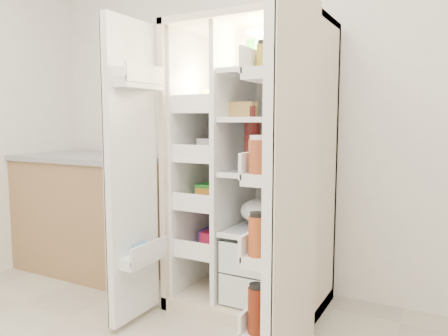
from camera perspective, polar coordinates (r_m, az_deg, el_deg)
The scene contains 5 objects.
wall_back at distance 3.04m, azimuth 7.14°, elevation 9.25°, with size 4.00×0.02×2.70m, color white.
refrigerator at distance 2.75m, azimuth 4.38°, elevation -3.07°, with size 0.92×0.70×1.80m.
freezer_door at distance 2.50m, azimuth -12.22°, elevation -0.72°, with size 0.15×0.40×1.72m.
fridge_door at distance 1.92m, azimuth 8.67°, elevation -3.21°, with size 0.17×0.58×1.72m.
kitchen_counter at distance 3.57m, azimuth -17.07°, elevation -5.70°, with size 1.28×0.68×0.93m.
Camera 1 is at (1.11, -0.83, 1.19)m, focal length 34.00 mm.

